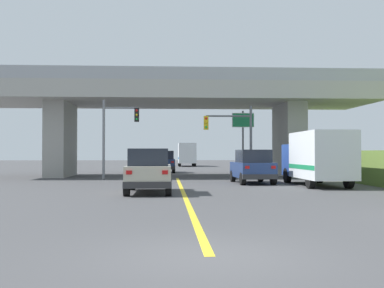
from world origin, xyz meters
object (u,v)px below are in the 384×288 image
Objects in this scene: sedan_oncoming at (165,162)px; traffic_signal_farside at (116,129)px; semi_truck_distant at (187,154)px; traffic_signal_nearside at (234,133)px; suv_lead at (149,171)px; highway_sign at (243,128)px; suv_crossing at (252,167)px; box_truck at (317,157)px.

traffic_signal_farside reaches higher than sedan_oncoming.
traffic_signal_nearside is at bearing -86.47° from semi_truck_distant.
semi_truck_distant is (2.91, 20.59, 0.62)m from sedan_oncoming.
suv_lead is 14.75m from highway_sign.
suv_lead is at bearing -116.46° from traffic_signal_nearside.
suv_crossing is 0.85× the size of traffic_signal_nearside.
traffic_signal_nearside is at bearing 63.54° from suv_lead.
traffic_signal_farside is 0.86× the size of semi_truck_distant.
highway_sign reaches higher than semi_truck_distant.
box_truck is at bearing -81.73° from semi_truck_distant.
traffic_signal_nearside is 8.26m from traffic_signal_farside.
traffic_signal_nearside is (-0.44, 4.64, 2.24)m from suv_crossing.
suv_crossing is at bearing 47.18° from suv_lead.
highway_sign is at bearing -84.42° from semi_truck_distant.
suv_crossing is at bearing -71.34° from sedan_oncoming.
traffic_signal_nearside is 0.93× the size of traffic_signal_farside.
box_truck is at bearing -37.75° from suv_crossing.
sedan_oncoming is at bearing 106.61° from suv_crossing.
suv_lead is 0.98× the size of sedan_oncoming.
suv_lead is at bearing -155.83° from box_truck.
suv_crossing is 3.99m from box_truck.
traffic_signal_nearside reaches higher than semi_truck_distant.
traffic_signal_farside is at bearing -101.31° from semi_truck_distant.
traffic_signal_nearside is 0.80× the size of semi_truck_distant.
suv_lead is 0.82× the size of traffic_signal_farside.
highway_sign is (5.82, -9.15, 2.65)m from sedan_oncoming.
suv_crossing is 0.68× the size of semi_truck_distant.
box_truck is 14.03m from traffic_signal_farside.
sedan_oncoming is 0.93× the size of highway_sign.
traffic_signal_farside reaches higher than box_truck.
suv_crossing is at bearing -84.54° from traffic_signal_nearside.
traffic_signal_nearside is 2.19m from highway_sign.
box_truck is at bearing -73.07° from highway_sign.
suv_lead is 0.66× the size of box_truck.
highway_sign reaches higher than suv_lead.
traffic_signal_farside is at bearing 178.52° from traffic_signal_nearside.
highway_sign is at bearing 83.54° from suv_crossing.
semi_truck_distant reaches higher than sedan_oncoming.
sedan_oncoming is 0.90× the size of traffic_signal_nearside.
traffic_signal_nearside is (-3.66, 6.95, 1.68)m from box_truck.
suv_lead is 10.06m from box_truck.
suv_lead is 0.91× the size of highway_sign.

